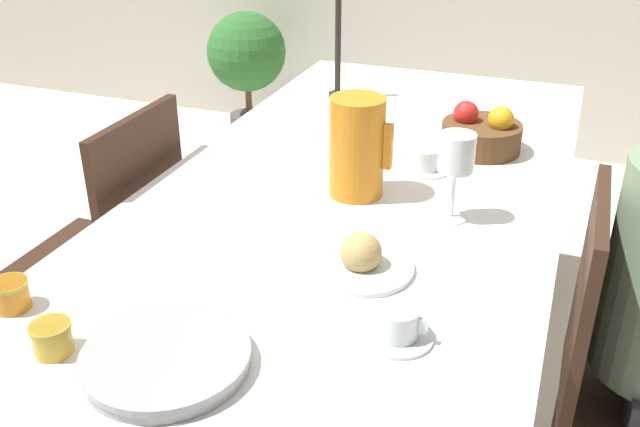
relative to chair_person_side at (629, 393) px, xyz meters
The scene contains 15 objects.
ground_plane 0.88m from the chair_person_side, 159.20° to the left, with size 20.00×20.00×0.00m, color beige.
dining_table 0.75m from the chair_person_side, 159.20° to the left, with size 0.99×2.04×0.77m.
chair_person_side is the anchor object (origin of this frame).
chair_opposite 1.37m from the chair_person_side, behind, with size 0.42×0.42×0.93m.
red_pitcher 0.80m from the chair_person_side, 165.46° to the left, with size 0.16×0.13×0.24m.
wine_glass_water 0.62m from the chair_person_side, 163.46° to the left, with size 0.08×0.08×0.20m.
teacup_near_person 0.63m from the chair_person_side, 140.96° to the right, with size 0.13×0.13×0.06m.
teacup_across 0.72m from the chair_person_side, 145.74° to the left, with size 0.13×0.13×0.06m.
serving_tray 0.98m from the chair_person_side, 143.96° to the right, with size 0.28×0.28×0.03m.
bread_plate 0.65m from the chair_person_side, 164.19° to the right, with size 0.21×0.21×0.08m.
jam_jar_amber 1.16m from the chair_person_side, 148.47° to the right, with size 0.07×0.07×0.06m.
jam_jar_red 1.26m from the chair_person_side, 155.47° to the right, with size 0.07×0.07×0.06m.
fruit_bowl 0.78m from the chair_person_side, 127.74° to the left, with size 0.22×0.22×0.13m.
candlestick_tall 1.37m from the chair_person_side, 137.88° to the left, with size 0.06×0.06×0.38m.
potted_plant 2.97m from the chair_person_side, 131.60° to the left, with size 0.44×0.44×0.73m.
Camera 1 is at (0.48, -1.58, 1.53)m, focal length 40.00 mm.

